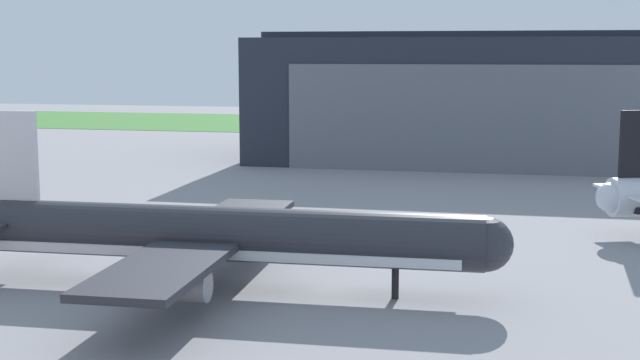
# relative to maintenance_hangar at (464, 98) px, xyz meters

# --- Properties ---
(ground_plane) EXTENTS (440.00, 440.00, 0.00)m
(ground_plane) POSITION_rel_maintenance_hangar_xyz_m (-5.72, -89.29, -10.59)
(ground_plane) COLOR gray
(grass_field_strip) EXTENTS (440.00, 56.00, 0.08)m
(grass_field_strip) POSITION_rel_maintenance_hangar_xyz_m (-5.72, 68.06, -10.55)
(grass_field_strip) COLOR #407935
(grass_field_strip) RESTS_ON ground_plane
(maintenance_hangar) EXTENTS (70.41, 35.60, 22.09)m
(maintenance_hangar) POSITION_rel_maintenance_hangar_xyz_m (0.00, 0.00, 0.00)
(maintenance_hangar) COLOR #232833
(maintenance_hangar) RESTS_ON ground_plane
(airliner_near_left) EXTENTS (45.70, 35.48, 13.97)m
(airliner_near_left) POSITION_rel_maintenance_hangar_xyz_m (-14.55, -89.96, -6.25)
(airliner_near_left) COLOR #282B33
(airliner_near_left) RESTS_ON ground_plane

